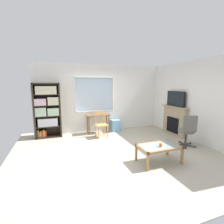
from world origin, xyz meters
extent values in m
cube|color=#B2A893|center=(0.00, 0.00, -0.01)|extent=(6.13, 5.48, 0.02)
cube|color=silver|center=(0.00, 2.24, 0.41)|extent=(5.13, 0.12, 0.82)
cube|color=silver|center=(0.00, 2.24, 2.44)|extent=(5.13, 0.12, 0.50)
cube|color=silver|center=(-1.80, 2.24, 1.51)|extent=(1.52, 0.12, 1.37)
cube|color=silver|center=(1.54, 2.24, 1.51)|extent=(2.06, 0.12, 1.37)
cube|color=silver|center=(-0.27, 2.25, 1.51)|extent=(1.55, 0.02, 1.37)
cube|color=white|center=(-0.27, 2.18, 0.83)|extent=(1.61, 0.06, 0.03)
cube|color=white|center=(-0.27, 2.18, 2.18)|extent=(1.61, 0.06, 0.03)
cube|color=white|center=(-1.04, 2.18, 1.51)|extent=(0.03, 0.06, 1.37)
cube|color=white|center=(0.51, 2.18, 1.51)|extent=(0.03, 0.06, 1.37)
cube|color=silver|center=(2.62, 0.00, 1.35)|extent=(0.12, 4.68, 2.69)
cube|color=#2D2319|center=(-2.47, 1.99, 0.98)|extent=(0.05, 0.38, 1.95)
cube|color=#2D2319|center=(-1.62, 1.99, 0.98)|extent=(0.05, 0.38, 1.95)
cube|color=#2D2319|center=(-2.04, 1.99, 1.93)|extent=(0.90, 0.38, 0.05)
cube|color=#2D2319|center=(-2.04, 1.99, 0.03)|extent=(0.90, 0.38, 0.05)
cube|color=#2D2319|center=(-2.04, 2.17, 0.98)|extent=(0.90, 0.02, 1.95)
cube|color=#2D2319|center=(-2.04, 1.99, 0.41)|extent=(0.85, 0.36, 0.02)
cube|color=#2D2319|center=(-2.04, 1.99, 0.79)|extent=(0.85, 0.36, 0.02)
cube|color=#2D2319|center=(-2.04, 1.99, 1.17)|extent=(0.85, 0.36, 0.02)
cube|color=#2D2319|center=(-2.04, 1.99, 1.55)|extent=(0.85, 0.36, 0.02)
cube|color=silver|center=(-2.05, 1.98, 0.56)|extent=(0.65, 0.30, 0.29)
cube|color=#B7D6B2|center=(-2.26, 1.98, 0.95)|extent=(0.36, 0.31, 0.31)
cube|color=#B7D6B2|center=(-1.85, 1.98, 0.93)|extent=(0.38, 0.31, 0.27)
cube|color=beige|center=(-2.26, 1.98, 1.30)|extent=(0.38, 0.32, 0.24)
cube|color=beige|center=(-1.84, 1.98, 1.32)|extent=(0.36, 0.32, 0.28)
cube|color=beige|center=(-2.05, 1.98, 1.70)|extent=(0.68, 0.33, 0.28)
cube|color=#286BB2|center=(-2.42, 1.97, 0.17)|extent=(0.02, 0.23, 0.25)
cube|color=yellow|center=(-2.39, 1.97, 0.18)|extent=(0.02, 0.24, 0.27)
cube|color=red|center=(-2.36, 1.97, 0.15)|extent=(0.03, 0.30, 0.21)
cube|color=orange|center=(-2.32, 1.97, 0.16)|extent=(0.03, 0.29, 0.22)
cube|color=purple|center=(-2.27, 1.97, 0.16)|extent=(0.04, 0.28, 0.22)
cube|color=orange|center=(-2.22, 1.97, 0.18)|extent=(0.04, 0.26, 0.26)
cube|color=yellow|center=(-2.19, 1.97, 0.16)|extent=(0.03, 0.23, 0.22)
cube|color=red|center=(-2.14, 1.97, 0.15)|extent=(0.04, 0.22, 0.21)
cube|color=brown|center=(-0.21, 1.89, 0.72)|extent=(0.89, 0.41, 0.03)
cylinder|color=brown|center=(-0.61, 1.74, 0.35)|extent=(0.04, 0.04, 0.70)
cylinder|color=brown|center=(0.18, 1.74, 0.35)|extent=(0.04, 0.04, 0.70)
cylinder|color=brown|center=(-0.61, 2.05, 0.35)|extent=(0.04, 0.04, 0.70)
cylinder|color=brown|center=(0.18, 2.05, 0.35)|extent=(0.04, 0.04, 0.70)
cube|color=tan|center=(-0.23, 1.34, 0.45)|extent=(0.45, 0.43, 0.04)
cylinder|color=tan|center=(-0.39, 1.17, 0.22)|extent=(0.04, 0.04, 0.43)
cylinder|color=tan|center=(-0.05, 1.20, 0.22)|extent=(0.04, 0.04, 0.43)
cylinder|color=tan|center=(-0.42, 1.49, 0.22)|extent=(0.04, 0.04, 0.43)
cylinder|color=tan|center=(-0.08, 1.52, 0.22)|extent=(0.04, 0.04, 0.43)
cylinder|color=tan|center=(-0.42, 1.49, 0.68)|extent=(0.04, 0.04, 0.45)
cylinder|color=tan|center=(-0.08, 1.52, 0.68)|extent=(0.04, 0.04, 0.45)
cube|color=tan|center=(-0.25, 1.50, 0.87)|extent=(0.36, 0.07, 0.06)
cylinder|color=tan|center=(-0.35, 1.49, 0.65)|extent=(0.02, 0.02, 0.35)
cylinder|color=tan|center=(-0.25, 1.50, 0.65)|extent=(0.02, 0.02, 0.35)
cylinder|color=tan|center=(-0.14, 1.51, 0.65)|extent=(0.02, 0.02, 0.35)
cube|color=#72ADDB|center=(0.51, 1.94, 0.23)|extent=(0.35, 0.40, 0.47)
cube|color=tan|center=(2.47, 0.70, 0.53)|extent=(0.18, 1.12, 1.05)
cube|color=black|center=(2.38, 0.70, 0.39)|extent=(0.03, 0.62, 0.58)
cube|color=tan|center=(2.45, 0.70, 1.07)|extent=(0.26, 1.22, 0.04)
cube|color=black|center=(2.45, 0.70, 1.37)|extent=(0.05, 0.89, 0.56)
cube|color=black|center=(2.42, 0.70, 1.37)|extent=(0.01, 0.84, 0.51)
cylinder|color=slate|center=(2.01, -0.36, 0.48)|extent=(0.48, 0.48, 0.09)
cube|color=slate|center=(1.93, -0.57, 0.76)|extent=(0.40, 0.23, 0.48)
cylinder|color=#38383D|center=(2.01, -0.36, 0.24)|extent=(0.06, 0.06, 0.42)
cube|color=#38383D|center=(1.88, -0.31, 0.03)|extent=(0.27, 0.14, 0.03)
cylinder|color=#38383D|center=(1.76, -0.25, 0.03)|extent=(0.05, 0.05, 0.05)
cube|color=#38383D|center=(1.92, -0.47, 0.03)|extent=(0.21, 0.23, 0.03)
cylinder|color=#38383D|center=(1.83, -0.57, 0.03)|extent=(0.05, 0.05, 0.05)
cube|color=#38383D|center=(2.08, -0.48, 0.03)|extent=(0.17, 0.26, 0.03)
cylinder|color=#38383D|center=(2.16, -0.61, 0.03)|extent=(0.05, 0.05, 0.05)
cube|color=#38383D|center=(2.15, -0.33, 0.03)|extent=(0.28, 0.10, 0.03)
cylinder|color=#38383D|center=(2.29, -0.30, 0.03)|extent=(0.05, 0.05, 0.05)
cube|color=#38383D|center=(2.03, -0.22, 0.03)|extent=(0.06, 0.28, 0.03)
cylinder|color=#38383D|center=(2.04, -0.09, 0.03)|extent=(0.05, 0.05, 0.05)
cube|color=#8C9E99|center=(0.55, -1.02, 0.42)|extent=(0.90, 0.49, 0.02)
cube|color=#A37547|center=(0.55, -1.29, 0.41)|extent=(1.00, 0.05, 0.05)
cube|color=#A37547|center=(0.55, -0.76, 0.41)|extent=(1.00, 0.05, 0.05)
cube|color=#A37547|center=(0.07, -1.02, 0.41)|extent=(0.05, 0.59, 0.05)
cube|color=#A37547|center=(1.02, -1.02, 0.41)|extent=(0.05, 0.59, 0.05)
cube|color=#A37547|center=(0.07, -1.29, 0.19)|extent=(0.05, 0.05, 0.38)
cube|color=#A37547|center=(1.02, -1.29, 0.19)|extent=(0.05, 0.05, 0.38)
cube|color=#A37547|center=(0.07, -0.76, 0.19)|extent=(0.05, 0.05, 0.38)
cube|color=#A37547|center=(1.02, -0.76, 0.19)|extent=(0.05, 0.05, 0.38)
cylinder|color=orange|center=(0.54, -1.10, 0.48)|extent=(0.07, 0.07, 0.09)
camera|label=1|loc=(-1.79, -4.17, 1.89)|focal=26.01mm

